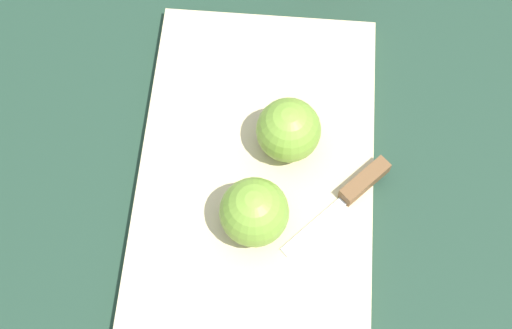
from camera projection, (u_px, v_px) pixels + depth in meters
The scene contains 5 objects.
ground_plane at pixel (256, 178), 0.84m from camera, with size 4.00×4.00×0.00m, color #1E3828.
cutting_board at pixel (256, 175), 0.83m from camera, with size 0.47×0.32×0.02m.
apple_half_left at pixel (288, 130), 0.80m from camera, with size 0.07×0.07×0.07m.
apple_half_right at pixel (254, 212), 0.76m from camera, with size 0.08×0.08×0.08m.
knife at pixel (358, 187), 0.80m from camera, with size 0.14×0.10×0.02m.
Camera 1 is at (0.32, 0.07, 0.77)m, focal length 50.00 mm.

